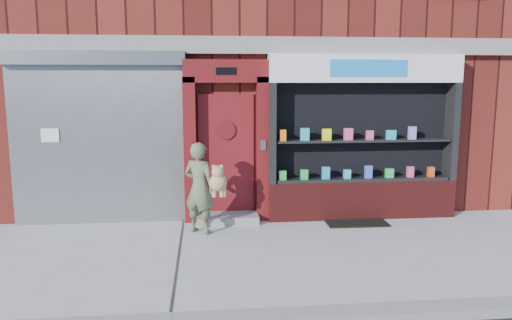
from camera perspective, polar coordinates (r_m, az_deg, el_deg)
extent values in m
plane|color=#9E9E99|center=(7.56, 3.14, -10.58)|extent=(80.00, 80.00, 0.00)
cube|color=gray|center=(5.60, 6.79, -17.38)|extent=(60.00, 0.30, 0.12)
cube|color=#4A1411|center=(13.15, -0.98, 15.51)|extent=(12.00, 8.00, 8.00)
cube|color=gray|center=(9.04, 1.35, 12.97)|extent=(12.00, 0.16, 0.30)
cube|color=gray|center=(9.23, -17.53, 1.57)|extent=(3.00, 0.10, 2.80)
cube|color=slate|center=(9.10, -18.08, 11.05)|extent=(3.10, 0.30, 0.24)
cube|color=white|center=(9.34, -22.49, 2.62)|extent=(0.30, 0.01, 0.24)
cube|color=#560E10|center=(8.98, -7.55, 1.07)|extent=(0.22, 0.28, 2.60)
cube|color=#560E10|center=(9.03, 0.73, 1.21)|extent=(0.22, 0.28, 2.60)
cube|color=#560E10|center=(8.89, -3.48, 10.11)|extent=(1.50, 0.28, 0.40)
cube|color=black|center=(8.74, -3.44, 10.12)|extent=(0.35, 0.01, 0.12)
cube|color=maroon|center=(9.11, -3.42, 0.62)|extent=(1.00, 0.06, 2.20)
cylinder|color=black|center=(9.01, -3.44, 3.41)|extent=(0.28, 0.02, 0.28)
cylinder|color=#560E10|center=(9.00, -3.44, 3.40)|extent=(0.34, 0.02, 0.34)
cube|color=gray|center=(9.08, -3.28, -6.67)|extent=(1.10, 0.55, 0.15)
cube|color=slate|center=(8.87, 0.84, 1.71)|extent=(0.10, 0.02, 0.18)
cube|color=#5A1715|center=(9.55, 11.89, -4.36)|extent=(3.50, 0.40, 0.70)
cube|color=black|center=(8.96, 1.79, 3.07)|extent=(0.12, 0.40, 1.80)
cube|color=black|center=(9.99, 21.41, 3.07)|extent=(0.12, 0.40, 1.80)
cube|color=black|center=(9.51, 11.80, 3.24)|extent=(3.30, 0.03, 1.80)
cube|color=black|center=(9.47, 11.96, -2.13)|extent=(3.20, 0.36, 0.06)
cube|color=black|center=(9.35, 12.11, 2.20)|extent=(3.20, 0.36, 0.04)
cube|color=white|center=(9.29, 12.38, 10.19)|extent=(3.50, 0.40, 0.50)
cube|color=blue|center=(9.09, 12.79, 10.20)|extent=(1.40, 0.01, 0.30)
cube|color=green|center=(9.02, 3.03, -1.75)|extent=(0.13, 0.09, 0.17)
cube|color=green|center=(9.09, 5.53, -1.66)|extent=(0.13, 0.09, 0.18)
cube|color=#258DBD|center=(9.17, 7.98, -1.47)|extent=(0.14, 0.09, 0.22)
cube|color=#29B5D0|center=(9.28, 10.37, -1.59)|extent=(0.12, 0.09, 0.17)
cube|color=blue|center=(9.40, 12.72, -1.33)|extent=(0.13, 0.09, 0.23)
cube|color=green|center=(9.54, 14.99, -1.45)|extent=(0.15, 0.09, 0.17)
cube|color=#DA486D|center=(9.68, 17.21, -1.30)|extent=(0.12, 0.09, 0.20)
cube|color=#DC4817|center=(9.85, 19.35, -1.28)|extent=(0.11, 0.09, 0.19)
cube|color=orange|center=(8.91, 3.07, 2.84)|extent=(0.11, 0.09, 0.20)
cube|color=#24A4B7|center=(8.98, 5.60, 2.94)|extent=(0.15, 0.09, 0.23)
cube|color=#FFF31A|center=(9.07, 8.08, 2.89)|extent=(0.15, 0.09, 0.21)
cube|color=#E34B83|center=(9.17, 10.51, 2.92)|extent=(0.15, 0.09, 0.22)
cube|color=#DB4984|center=(9.30, 12.87, 2.79)|extent=(0.12, 0.09, 0.17)
cube|color=#26A9BE|center=(9.43, 15.17, 2.79)|extent=(0.17, 0.09, 0.17)
cube|color=#9473CF|center=(9.58, 17.42, 2.97)|extent=(0.13, 0.09, 0.23)
imported|color=#586441|center=(8.37, -6.49, -3.18)|extent=(0.67, 0.61, 1.54)
sphere|color=tan|center=(8.31, -4.39, -2.54)|extent=(0.31, 0.31, 0.31)
sphere|color=tan|center=(8.22, -4.40, -1.34)|extent=(0.21, 0.21, 0.21)
sphere|color=tan|center=(8.20, -4.84, -0.78)|extent=(0.07, 0.07, 0.07)
sphere|color=tan|center=(8.21, -3.97, -0.77)|extent=(0.07, 0.07, 0.07)
cylinder|color=tan|center=(8.34, -5.09, -3.60)|extent=(0.07, 0.07, 0.19)
cylinder|color=tan|center=(8.34, -3.66, -3.57)|extent=(0.07, 0.07, 0.19)
cylinder|color=tan|center=(8.32, -4.80, -3.62)|extent=(0.07, 0.07, 0.19)
cylinder|color=tan|center=(8.32, -3.94, -3.61)|extent=(0.07, 0.07, 0.19)
cube|color=black|center=(9.29, 11.21, -6.86)|extent=(1.10, 0.78, 0.03)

